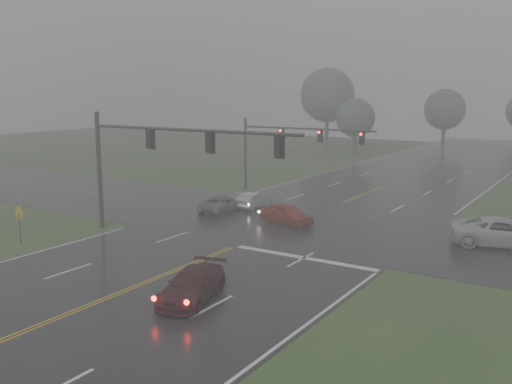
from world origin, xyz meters
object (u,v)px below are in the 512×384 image
Objects in this scene: sedan_silver at (254,208)px; car_grey at (222,212)px; sedan_maroon at (192,300)px; sedan_red at (286,224)px; signal_gantry_near at (153,150)px; pickup_white at (503,246)px; signal_gantry_far at (283,141)px.

car_grey is at bearing 65.04° from sedan_silver.
sedan_red is (-3.55, 14.70, 0.00)m from sedan_maroon.
signal_gantry_near is at bearing 88.67° from sedan_silver.
sedan_maroon is 19.40m from pickup_white.
sedan_maroon is 0.36× the size of signal_gantry_far.
sedan_red is 5.97m from sedan_silver.
car_grey is at bearing 96.00° from signal_gantry_near.
sedan_red is at bearing -58.96° from signal_gantry_far.
signal_gantry_near reaches higher than sedan_red.
sedan_maroon is at bearing -39.86° from signal_gantry_near.
signal_gantry_far reaches higher than sedan_maroon.
car_grey is 0.36× the size of signal_gantry_far.
sedan_red is 0.91× the size of car_grey.
signal_gantry_near is at bearing 125.30° from sedan_maroon.
signal_gantry_near reaches higher than sedan_maroon.
signal_gantry_near reaches higher than pickup_white.
pickup_white is 0.39× the size of signal_gantry_near.
sedan_silver is 0.25× the size of signal_gantry_near.
sedan_maroon is at bearing -152.94° from sedan_red.
sedan_red reaches higher than car_grey.
sedan_maroon is 0.76× the size of pickup_white.
sedan_silver is at bearing -121.00° from car_grey.
sedan_red is at bearing 88.75° from sedan_maroon.
sedan_maroon is 0.30× the size of signal_gantry_near.
sedan_red is 12.58m from signal_gantry_far.
pickup_white reaches higher than sedan_silver.
signal_gantry_far is at bearing 96.35° from sedan_maroon.
sedan_maroon is 20.03m from sedan_silver.
sedan_maroon is 18.35m from car_grey.
sedan_silver is 0.63× the size of pickup_white.
sedan_silver is 18.45m from pickup_white.
car_grey is (-9.61, 15.64, 0.00)m from sedan_maroon.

